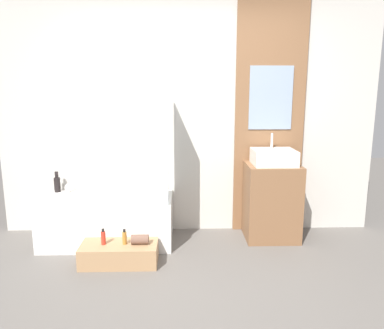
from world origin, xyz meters
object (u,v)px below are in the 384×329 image
bathtub (108,220)px  bottle_soap_secondary (125,237)px  wooden_step_bench (119,254)px  vase_round_light (69,188)px  sink (274,157)px  bottle_soap_primary (103,237)px  vase_tall_dark (57,184)px

bathtub → bottle_soap_secondary: (0.25, -0.52, 0.01)m
wooden_step_bench → vase_round_light: 1.09m
wooden_step_bench → sink: bearing=20.6°
bathtub → bottle_soap_primary: bearing=-84.0°
bottle_soap_primary → vase_round_light: bearing=124.7°
bathtub → sink: sink is taller
bathtub → sink: bearing=2.2°
sink → bottle_soap_primary: sink is taller
wooden_step_bench → vase_tall_dark: size_ratio=3.13×
sink → vase_tall_dark: bearing=175.8°
bathtub → sink: 1.88m
bathtub → vase_tall_dark: size_ratio=5.93×
bottle_soap_primary → vase_tall_dark: bearing=130.4°
vase_tall_dark → bottle_soap_primary: (0.65, -0.76, -0.32)m
bathtub → vase_round_light: (-0.46, 0.23, 0.29)m
vase_round_light → bottle_soap_secondary: bearing=-46.3°
bathtub → vase_tall_dark: 0.73m
bathtub → vase_round_light: 0.59m
vase_tall_dark → bottle_soap_primary: bearing=-49.6°
bathtub → bottle_soap_primary: 0.52m
vase_tall_dark → bottle_soap_primary: size_ratio=1.50×
vase_tall_dark → bottle_soap_primary: 1.05m
bathtub → vase_round_light: size_ratio=14.36×
vase_tall_dark → bottle_soap_secondary: vase_tall_dark is taller
bottle_soap_primary → sink: bearing=19.0°
vase_tall_dark → bottle_soap_secondary: 1.18m
vase_round_light → bottle_soap_secondary: 1.07m
wooden_step_bench → vase_round_light: (-0.66, 0.75, 0.44)m
bottle_soap_primary → bathtub: bearing=96.0°
vase_tall_dark → bottle_soap_secondary: (0.85, -0.76, -0.33)m
vase_round_light → bottle_soap_secondary: vase_round_light is taller
bottle_soap_secondary → sink: bearing=21.2°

